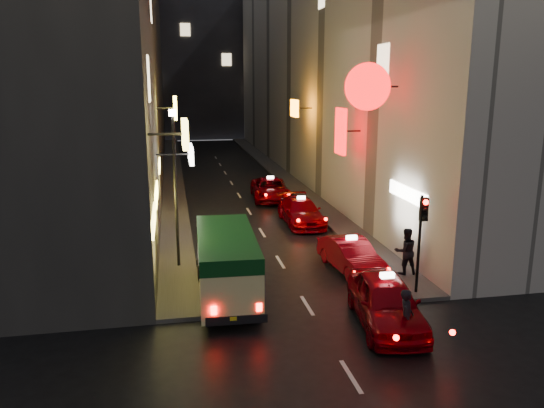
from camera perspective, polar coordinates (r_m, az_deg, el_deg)
building_left at (r=41.87m, az=-16.43°, el=14.76°), size 7.67×52.00×18.00m
building_right at (r=43.49m, az=5.83°, el=15.13°), size 8.28×52.00×18.00m
building_far at (r=73.90m, az=-7.76°, el=15.79°), size 30.00×10.00×22.00m
sidewalk_left at (r=42.33m, az=-10.59°, el=2.90°), size 1.50×52.00×0.15m
sidewalk_right at (r=43.19m, az=0.77°, el=3.32°), size 1.50×52.00×0.15m
minibus at (r=18.34m, az=-4.92°, el=-5.87°), size 2.12×5.53×2.35m
taxi_near at (r=16.99m, az=12.17°, el=-9.82°), size 3.04×5.91×1.97m
taxi_second at (r=21.41m, az=8.51°, el=-5.21°), size 2.50×4.94×1.68m
taxi_third at (r=28.07m, az=3.15°, el=-0.60°), size 2.03×4.93×1.74m
taxi_far at (r=33.80m, az=-0.18°, el=1.79°), size 2.37×5.09×1.75m
pedestrian_crossing at (r=15.89m, az=14.27°, el=-11.38°), size 0.61×0.74×1.91m
pedestrian_sidewalk at (r=20.99m, az=14.19°, el=-4.62°), size 0.79×0.51×2.06m
traffic_light at (r=18.78m, az=15.85°, el=-2.04°), size 0.26×0.43×3.50m
lamp_post at (r=21.02m, az=-10.37°, el=2.74°), size 0.28×0.28×6.22m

